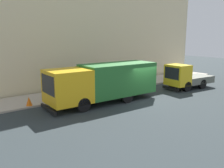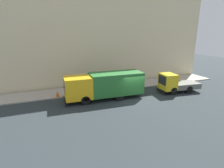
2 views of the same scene
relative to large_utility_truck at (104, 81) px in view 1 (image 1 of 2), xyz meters
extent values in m
plane|color=#2B3336|center=(-1.15, -2.91, -1.59)|extent=(80.00, 80.00, 0.00)
cube|color=#B3A796|center=(3.57, -2.91, -1.52)|extent=(3.44, 30.00, 0.13)
cube|color=beige|center=(5.79, -2.91, 4.79)|extent=(0.50, 30.00, 12.76)
cube|color=yellow|center=(0.12, 2.87, -0.03)|extent=(2.61, 2.78, 2.19)
cube|color=black|center=(0.18, 4.19, 0.24)|extent=(2.10, 0.15, 1.23)
cube|color=#286E2D|center=(-0.06, -1.31, 0.05)|extent=(2.73, 5.80, 2.34)
cube|color=black|center=(0.18, 4.27, -1.33)|extent=(2.40, 0.22, 0.24)
cylinder|color=black|center=(-1.00, 2.38, -1.12)|extent=(0.34, 0.95, 0.94)
cylinder|color=black|center=(1.20, 2.29, -1.12)|extent=(0.34, 0.95, 0.94)
cylinder|color=black|center=(-1.15, -1.26, -1.12)|extent=(0.34, 0.95, 0.94)
cylinder|color=black|center=(1.04, -1.36, -1.12)|extent=(0.34, 0.95, 0.94)
cube|color=yellow|center=(-0.86, -7.65, -0.21)|extent=(2.16, 1.76, 1.87)
cube|color=black|center=(-0.77, -6.91, 0.01)|extent=(1.68, 0.25, 1.05)
cube|color=#606458|center=(-1.14, -10.03, -0.83)|extent=(2.36, 3.47, 0.64)
cube|color=black|center=(-0.76, -6.83, -1.35)|extent=(1.92, 0.34, 0.24)
cylinder|color=black|center=(-1.74, -7.86, -1.15)|extent=(0.40, 0.91, 0.88)
cylinder|color=black|center=(-0.05, -8.05, -1.15)|extent=(0.40, 0.91, 0.88)
cylinder|color=black|center=(-1.98, -9.94, -1.15)|extent=(0.40, 0.91, 0.88)
cylinder|color=black|center=(-0.29, -10.13, -1.15)|extent=(0.40, 0.91, 0.88)
cylinder|color=black|center=(2.35, 3.25, -1.03)|extent=(0.39, 0.39, 0.85)
cylinder|color=#498444|center=(2.35, 3.25, -0.32)|extent=(0.52, 0.52, 0.58)
sphere|color=#D3B17F|center=(2.35, 3.25, 0.09)|extent=(0.23, 0.23, 0.23)
cylinder|color=black|center=(4.52, 0.60, -1.00)|extent=(0.40, 0.40, 0.92)
cylinder|color=#4F8B4C|center=(4.52, 0.60, -0.21)|extent=(0.53, 0.53, 0.66)
sphere|color=#966B4B|center=(4.52, 0.60, 0.23)|extent=(0.21, 0.21, 0.21)
cone|color=orange|center=(2.13, 4.80, -1.15)|extent=(0.43, 0.43, 0.61)
camera|label=1|loc=(-13.47, 9.91, 3.18)|focal=37.44mm
camera|label=2|loc=(-17.46, 6.02, 5.37)|focal=28.63mm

